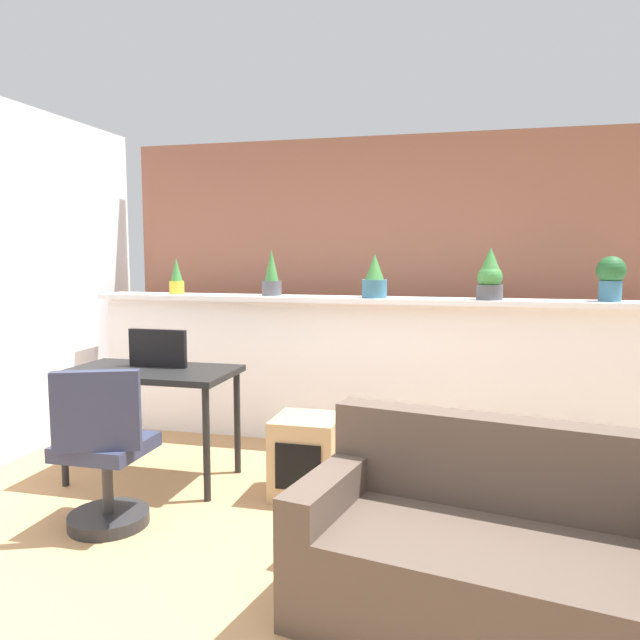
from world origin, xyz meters
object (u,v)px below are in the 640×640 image
at_px(desk, 152,382).
at_px(potted_plant_4, 611,276).
at_px(potted_plant_2, 375,279).
at_px(potted_plant_3, 490,276).
at_px(potted_plant_0, 177,278).
at_px(side_cube_shelf, 307,457).
at_px(potted_plant_1, 272,276).
at_px(tv_monitor, 158,348).
at_px(office_chair, 104,461).
at_px(couch, 495,560).

bearing_deg(desk, potted_plant_4, 20.32).
bearing_deg(potted_plant_2, potted_plant_3, 0.29).
xyz_separation_m(potted_plant_0, potted_plant_3, (2.53, -0.04, 0.04)).
bearing_deg(side_cube_shelf, desk, 178.56).
xyz_separation_m(potted_plant_0, potted_plant_2, (1.68, -0.05, 0.01)).
bearing_deg(potted_plant_1, tv_monitor, -114.45).
height_order(office_chair, side_cube_shelf, office_chair).
xyz_separation_m(potted_plant_3, desk, (-2.17, -1.05, -0.68)).
bearing_deg(tv_monitor, desk, -95.53).
xyz_separation_m(potted_plant_0, tv_monitor, (0.37, -1.01, -0.43)).
relative_size(office_chair, couch, 0.54).
relative_size(potted_plant_3, couch, 0.23).
xyz_separation_m(tv_monitor, couch, (2.15, -1.22, -0.59)).
xyz_separation_m(potted_plant_4, couch, (-0.83, -2.24, -1.06)).
distance_m(potted_plant_4, desk, 3.26).
distance_m(tv_monitor, couch, 2.54).
xyz_separation_m(potted_plant_1, couch, (1.69, -2.24, -1.04)).
distance_m(potted_plant_1, potted_plant_3, 1.69).
relative_size(potted_plant_1, potted_plant_2, 1.11).
distance_m(potted_plant_0, office_chair, 2.11).
distance_m(potted_plant_4, tv_monitor, 3.19).
xyz_separation_m(potted_plant_1, potted_plant_2, (0.85, -0.06, -0.01)).
height_order(potted_plant_0, potted_plant_3, potted_plant_3).
bearing_deg(potted_plant_4, side_cube_shelf, -149.45).
xyz_separation_m(potted_plant_4, office_chair, (-2.86, -1.85, -0.96)).
relative_size(potted_plant_4, office_chair, 0.35).
height_order(potted_plant_0, couch, potted_plant_0).
bearing_deg(couch, potted_plant_4, 69.64).
bearing_deg(potted_plant_1, potted_plant_3, -1.81).
distance_m(potted_plant_1, side_cube_shelf, 1.67).
relative_size(potted_plant_1, tv_monitor, 0.91).
relative_size(tv_monitor, couch, 0.24).
bearing_deg(couch, potted_plant_2, 111.03).
distance_m(potted_plant_2, office_chair, 2.34).
height_order(potted_plant_0, office_chair, potted_plant_0).
xyz_separation_m(potted_plant_2, tv_monitor, (-1.31, -0.96, -0.44)).
distance_m(potted_plant_3, tv_monitor, 2.41).
distance_m(potted_plant_2, side_cube_shelf, 1.53).
relative_size(potted_plant_0, desk, 0.27).
bearing_deg(potted_plant_1, office_chair, -100.57).
relative_size(potted_plant_1, side_cube_shelf, 0.74).
bearing_deg(tv_monitor, potted_plant_1, 65.55).
xyz_separation_m(potted_plant_3, side_cube_shelf, (-1.10, -1.07, -1.09)).
height_order(side_cube_shelf, couch, couch).
distance_m(potted_plant_1, potted_plant_2, 0.85).
distance_m(potted_plant_0, side_cube_shelf, 2.10).
relative_size(tv_monitor, office_chair, 0.45).
xyz_separation_m(potted_plant_1, side_cube_shelf, (0.60, -1.13, -1.08)).
relative_size(potted_plant_0, side_cube_shelf, 0.60).
relative_size(potted_plant_1, potted_plant_3, 0.97).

